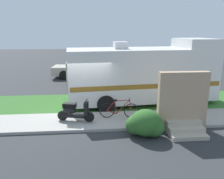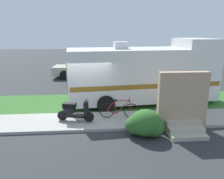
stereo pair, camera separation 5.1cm
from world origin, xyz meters
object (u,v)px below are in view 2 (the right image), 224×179
(bottle_green, at_px, (191,111))
(bottle_spare, at_px, (159,119))
(scooter, at_px, (74,111))
(bicycle, at_px, (119,110))
(pickup_truck_near, at_px, (95,72))
(pickup_truck_far, at_px, (90,66))
(motorhome_rv, at_px, (144,73))

(bottle_green, distance_m, bottle_spare, 2.03)
(scooter, bearing_deg, bicycle, 6.32)
(scooter, distance_m, bicycle, 2.00)
(pickup_truck_near, xyz_separation_m, pickup_truck_far, (-0.39, 2.92, 0.04))
(pickup_truck_near, xyz_separation_m, bottle_green, (4.50, -6.58, -0.73))
(motorhome_rv, bearing_deg, bicycle, -123.48)
(motorhome_rv, relative_size, bicycle, 4.59)
(scooter, relative_size, bottle_spare, 6.37)
(pickup_truck_near, bearing_deg, pickup_truck_far, 97.62)
(scooter, distance_m, bottle_spare, 3.72)
(pickup_truck_near, bearing_deg, bottle_green, -55.64)
(motorhome_rv, bearing_deg, bottle_spare, -88.47)
(bottle_spare, bearing_deg, bicycle, 161.83)
(bottle_green, bearing_deg, bottle_spare, -153.30)
(scooter, relative_size, bicycle, 0.91)
(scooter, height_order, pickup_truck_far, pickup_truck_far)
(bicycle, distance_m, pickup_truck_near, 7.02)
(pickup_truck_far, bearing_deg, bicycle, -82.07)
(motorhome_rv, xyz_separation_m, bicycle, (-1.62, -2.45, -1.17))
(bicycle, height_order, bottle_spare, bicycle)
(scooter, height_order, pickup_truck_near, pickup_truck_near)
(pickup_truck_far, height_order, bottle_green, pickup_truck_far)
(motorhome_rv, relative_size, pickup_truck_far, 1.57)
(bicycle, height_order, pickup_truck_far, pickup_truck_far)
(scooter, bearing_deg, bottle_spare, -5.26)
(motorhome_rv, xyz_separation_m, pickup_truck_near, (-2.60, 4.48, -0.72))
(pickup_truck_near, xyz_separation_m, bottle_spare, (2.68, -7.49, -0.73))
(motorhome_rv, relative_size, bottle_spare, 32.11)
(motorhome_rv, xyz_separation_m, pickup_truck_far, (-2.99, 7.40, -0.68))
(scooter, xyz_separation_m, pickup_truck_far, (0.61, 10.07, 0.42))
(bottle_spare, bearing_deg, scooter, 174.74)
(pickup_truck_far, bearing_deg, motorhome_rv, -67.97)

